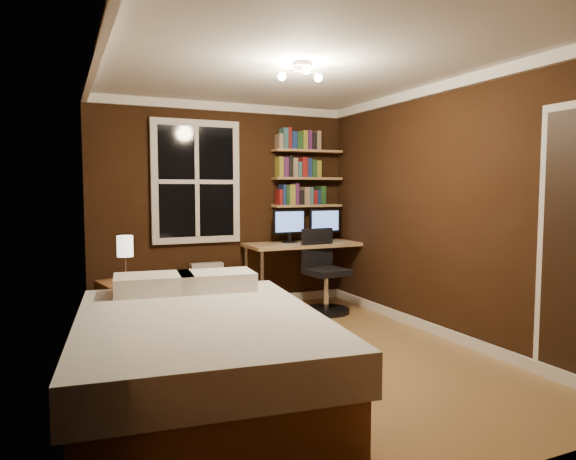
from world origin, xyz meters
name	(u,v)px	position (x,y,z in m)	size (l,w,h in m)	color
floor	(297,357)	(0.00, 0.00, 0.00)	(4.20, 4.20, 0.00)	olive
wall_back	(224,207)	(0.00, 2.10, 1.25)	(3.20, 0.04, 2.50)	black
wall_left	(98,219)	(-1.60, 0.00, 1.25)	(0.04, 4.20, 2.50)	black
wall_right	(444,211)	(1.60, 0.00, 1.25)	(0.04, 4.20, 2.50)	black
ceiling	(297,65)	(0.00, 0.00, 2.50)	(3.20, 4.20, 0.02)	white
window	(196,182)	(-0.35, 2.06, 1.55)	(1.06, 0.06, 1.46)	silver
ceiling_fixture	(302,75)	(0.00, -0.10, 2.40)	(0.44, 0.44, 0.18)	beige
bookshelf_lower	(307,206)	(1.08, 1.98, 1.25)	(0.92, 0.22, 0.03)	tan
books_row_lower	(307,196)	(1.08, 1.98, 1.38)	(0.66, 0.16, 0.23)	maroon
bookshelf_middle	(307,178)	(1.08, 1.98, 1.60)	(0.92, 0.22, 0.03)	tan
books_row_middle	(307,168)	(1.08, 1.98, 1.73)	(0.54, 0.16, 0.23)	navy
bookshelf_upper	(307,151)	(1.08, 1.98, 1.95)	(0.92, 0.22, 0.03)	tan
books_row_upper	(307,141)	(1.08, 1.98, 2.08)	(0.54, 0.16, 0.23)	#214E24
bed	(200,353)	(-1.00, -0.53, 0.32)	(1.85, 2.40, 0.76)	brown
nightstand	(127,311)	(-1.29, 1.09, 0.29)	(0.47, 0.47, 0.59)	brown
bedside_lamp	(125,258)	(-1.29, 1.09, 0.81)	(0.15, 0.15, 0.43)	white
radiator	(207,287)	(-0.26, 1.99, 0.29)	(0.39, 0.14, 0.58)	silver
desk	(312,247)	(1.04, 1.77, 0.74)	(1.67, 0.63, 0.80)	tan
monitor_left	(289,226)	(0.77, 1.85, 1.00)	(0.43, 0.12, 0.41)	black
monitor_right	(325,225)	(1.27, 1.85, 1.00)	(0.43, 0.12, 0.41)	black
desk_lamp	(368,224)	(1.82, 1.67, 1.02)	(0.14, 0.32, 0.44)	silver
office_chair	(324,281)	(1.00, 1.36, 0.38)	(0.55, 0.55, 0.99)	black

